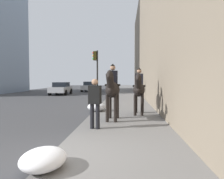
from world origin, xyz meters
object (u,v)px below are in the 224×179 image
(car_near_lane, at_px, (61,88))
(traffic_light_near_curb, at_px, (96,68))
(car_mid_lane, at_px, (89,86))
(mounted_horse_near, at_px, (112,89))
(mounted_horse_far, at_px, (139,89))
(pedestrian_greeting, at_px, (95,100))

(car_near_lane, distance_m, traffic_light_near_curb, 10.28)
(car_near_lane, bearing_deg, traffic_light_near_curb, 28.98)
(car_mid_lane, relative_size, traffic_light_near_curb, 0.98)
(mounted_horse_near, distance_m, car_near_lane, 18.17)
(mounted_horse_far, relative_size, pedestrian_greeting, 1.32)
(car_near_lane, relative_size, traffic_light_near_curb, 1.17)
(traffic_light_near_curb, bearing_deg, car_mid_lane, 11.18)
(pedestrian_greeting, distance_m, car_near_lane, 19.47)
(mounted_horse_far, height_order, pedestrian_greeting, mounted_horse_far)
(mounted_horse_far, relative_size, car_mid_lane, 0.58)
(car_near_lane, xyz_separation_m, traffic_light_near_curb, (-8.61, -5.27, 1.92))
(mounted_horse_near, xyz_separation_m, car_mid_lane, (23.23, 4.71, -0.69))
(car_near_lane, bearing_deg, pedestrian_greeting, 17.03)
(mounted_horse_near, height_order, car_mid_lane, mounted_horse_near)
(mounted_horse_far, bearing_deg, car_mid_lane, -159.08)
(car_near_lane, bearing_deg, car_mid_lane, 158.08)
(pedestrian_greeting, bearing_deg, car_mid_lane, 19.37)
(mounted_horse_far, xyz_separation_m, car_mid_lane, (21.58, 5.88, -0.61))
(mounted_horse_far, distance_m, traffic_light_near_curb, 7.24)
(pedestrian_greeting, height_order, car_near_lane, pedestrian_greeting)
(car_mid_lane, bearing_deg, traffic_light_near_curb, 13.10)
(pedestrian_greeting, distance_m, car_mid_lane, 25.18)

